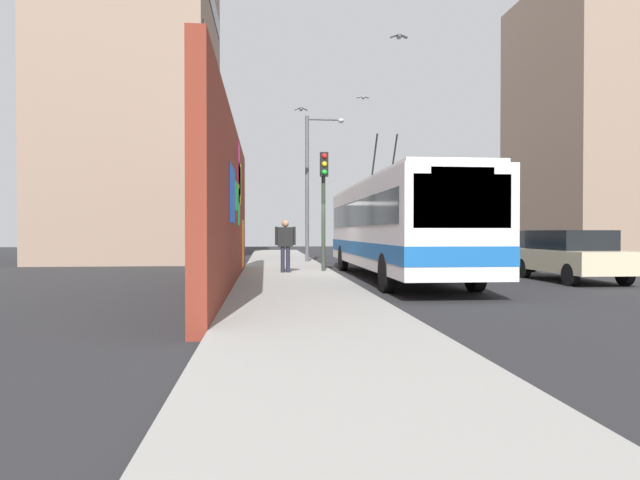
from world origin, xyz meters
The scene contains 12 objects.
ground_plane centered at (0.00, 0.00, 0.00)m, with size 80.00×80.00×0.00m, color #232326.
sidewalk_slab centered at (0.00, 1.60, 0.07)m, with size 48.00×3.20×0.15m, color gray.
graffiti_wall centered at (-3.78, 3.35, 2.21)m, with size 14.39×0.32×4.41m.
building_far_left centered at (11.83, 9.20, 9.20)m, with size 10.51×7.94×18.39m.
building_far_right centered at (13.52, -17.00, 8.21)m, with size 10.22×6.29×16.41m.
city_bus centered at (-1.09, -1.80, 1.76)m, with size 12.51×2.57×4.93m.
parked_car_champagne centered at (-2.45, -7.00, 0.83)m, with size 4.31×1.86×1.58m.
parked_car_black centered at (3.37, -7.00, 0.84)m, with size 4.94×1.83×1.58m.
pedestrian_midblock centered at (0.15, 1.72, 1.21)m, with size 0.24×0.70×1.78m.
traffic_light centered at (0.63, 0.35, 2.97)m, with size 0.49×0.28×4.18m.
street_lamp centered at (7.15, 0.25, 4.05)m, with size 0.44×1.83×6.79m.
flying_pigeons centered at (2.75, -0.92, 7.24)m, with size 7.22×3.33×1.17m.
Camera 1 is at (-18.88, 2.39, 1.53)m, focal length 31.39 mm.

